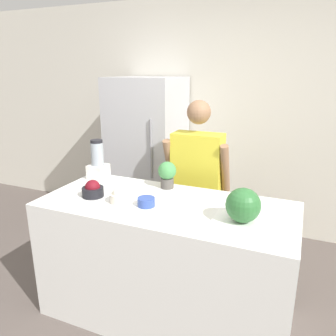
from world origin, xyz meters
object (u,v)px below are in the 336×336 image
bowl_cherries (93,190)px  blender (98,162)px  person (197,187)px  watermelon (243,205)px  refrigerator (148,155)px  bowl_small_blue (146,202)px  potted_plant (167,173)px  bowl_cream (120,196)px

bowl_cherries → blender: bearing=118.9°
person → watermelon: (0.55, -0.82, 0.24)m
blender → refrigerator: bearing=92.2°
bowl_cherries → bowl_small_blue: size_ratio=1.33×
potted_plant → bowl_cherries: bearing=-138.8°
watermelon → potted_plant: watermelon is taller
refrigerator → person: size_ratio=1.11×
watermelon → potted_plant: (-0.67, 0.40, -0.00)m
bowl_cream → blender: bearing=138.8°
person → bowl_small_blue: size_ratio=13.14×
bowl_cherries → potted_plant: (0.44, 0.38, 0.07)m
refrigerator → potted_plant: size_ratio=8.14×
person → potted_plant: size_ratio=7.37×
person → bowl_small_blue: (-0.11, -0.81, 0.15)m
bowl_small_blue → blender: bearing=149.7°
refrigerator → blender: bearing=-87.8°
refrigerator → bowl_small_blue: refrigerator is taller
person → bowl_small_blue: person is taller
potted_plant → bowl_cream: bearing=-115.8°
watermelon → blender: bearing=163.4°
bowl_small_blue → blender: 0.76m
refrigerator → watermelon: 1.98m
refrigerator → watermelon: size_ratio=8.20×
refrigerator → bowl_cherries: 1.44m
refrigerator → person: refrigerator is taller
potted_plant → watermelon: bearing=-30.9°
bowl_small_blue → blender: blender is taller
person → potted_plant: (-0.12, -0.42, 0.24)m
watermelon → bowl_cherries: 1.11m
bowl_cherries → bowl_cream: bearing=-4.5°
refrigerator → potted_plant: (0.68, -1.03, 0.17)m
watermelon → bowl_small_blue: bearing=179.1°
bowl_cream → refrigerator: bearing=108.9°
bowl_cherries → potted_plant: bearing=41.2°
refrigerator → bowl_cherries: size_ratio=10.96×
person → bowl_cherries: (-0.56, -0.80, 0.17)m
refrigerator → bowl_small_blue: bearing=-64.0°
bowl_cream → bowl_small_blue: bowl_cream is taller
bowl_cherries → potted_plant: 0.59m
bowl_cream → potted_plant: 0.45m
refrigerator → watermelon: (1.35, -1.43, 0.17)m
blender → potted_plant: bearing=0.9°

